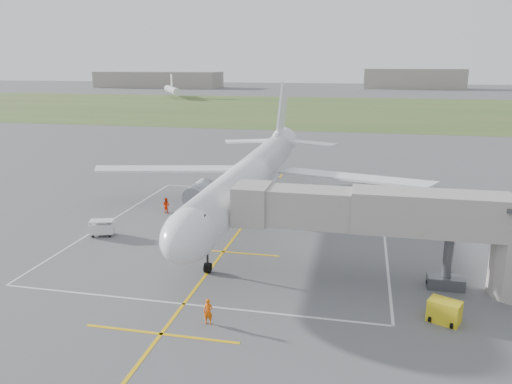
% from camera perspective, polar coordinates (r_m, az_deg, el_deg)
% --- Properties ---
extents(ground, '(700.00, 700.00, 0.00)m').
position_cam_1_polar(ground, '(53.37, -0.82, -3.00)').
color(ground, '#525254').
rests_on(ground, ground).
extents(grass_strip, '(700.00, 120.00, 0.02)m').
position_cam_1_polar(grass_strip, '(180.63, 8.63, 9.36)').
color(grass_strip, '#3D5826').
rests_on(grass_strip, ground).
extents(apron_markings, '(28.20, 60.00, 0.01)m').
position_cam_1_polar(apron_markings, '(48.02, -2.39, -5.05)').
color(apron_markings, yellow).
rests_on(apron_markings, ground).
extents(airliner, '(38.93, 46.75, 13.52)m').
position_cam_1_polar(airliner, '(52.92, -0.65, 1.78)').
color(airliner, white).
rests_on(airliner, ground).
extents(jet_bridge, '(23.40, 5.00, 7.20)m').
position_cam_1_polar(jet_bridge, '(38.05, 18.02, -3.59)').
color(jet_bridge, gray).
rests_on(jet_bridge, ground).
extents(gpu_unit, '(2.30, 1.98, 1.46)m').
position_cam_1_polar(gpu_unit, '(34.93, 20.72, -12.66)').
color(gpu_unit, gold).
rests_on(gpu_unit, ground).
extents(baggage_cart, '(2.50, 1.91, 1.54)m').
position_cam_1_polar(baggage_cart, '(50.09, -17.19, -3.93)').
color(baggage_cart, silver).
rests_on(baggage_cart, ground).
extents(ramp_worker_nose, '(0.63, 0.43, 1.68)m').
position_cam_1_polar(ramp_worker_nose, '(32.65, -5.49, -13.45)').
color(ramp_worker_nose, '#F65907').
rests_on(ramp_worker_nose, ground).
extents(ramp_worker_wing, '(0.99, 0.87, 1.71)m').
position_cam_1_polar(ramp_worker_wing, '(55.91, -10.23, -1.50)').
color(ramp_worker_wing, '#FF3608').
rests_on(ramp_worker_wing, ground).
extents(distant_hangars, '(345.00, 49.00, 12.00)m').
position_cam_1_polar(distant_hangars, '(316.14, 7.37, 12.55)').
color(distant_hangars, gray).
rests_on(distant_hangars, ground).
extents(distant_aircraft, '(178.48, 35.92, 8.85)m').
position_cam_1_polar(distant_aircraft, '(225.94, 10.24, 11.24)').
color(distant_aircraft, white).
rests_on(distant_aircraft, ground).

